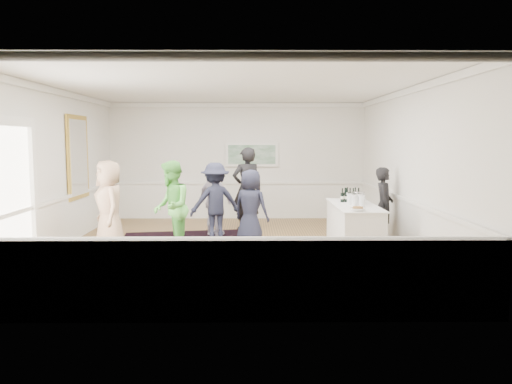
{
  "coord_description": "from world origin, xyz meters",
  "views": [
    {
      "loc": [
        0.4,
        -9.79,
        2.19
      ],
      "look_at": [
        0.48,
        0.2,
        1.14
      ],
      "focal_mm": 35.0,
      "sensor_mm": 36.0,
      "label": 1
    }
  ],
  "objects_px": {
    "serving_table": "(354,226)",
    "nut_bowl": "(358,209)",
    "bartender": "(384,205)",
    "guest_green": "(171,207)",
    "guest_dark_a": "(215,202)",
    "guest_dark_b": "(247,188)",
    "guest_tan": "(109,206)",
    "ice_bucket": "(358,198)",
    "guest_navy": "(251,207)",
    "guest_lilac": "(215,201)"
  },
  "relations": [
    {
      "from": "guest_tan",
      "to": "guest_navy",
      "type": "height_order",
      "value": "guest_tan"
    },
    {
      "from": "serving_table",
      "to": "guest_dark_b",
      "type": "distance_m",
      "value": 3.16
    },
    {
      "from": "bartender",
      "to": "guest_lilac",
      "type": "distance_m",
      "value": 3.74
    },
    {
      "from": "guest_lilac",
      "to": "guest_green",
      "type": "bearing_deg",
      "value": 104.87
    },
    {
      "from": "guest_tan",
      "to": "guest_green",
      "type": "bearing_deg",
      "value": 55.39
    },
    {
      "from": "guest_lilac",
      "to": "ice_bucket",
      "type": "bearing_deg",
      "value": -165.98
    },
    {
      "from": "bartender",
      "to": "nut_bowl",
      "type": "distance_m",
      "value": 1.67
    },
    {
      "from": "serving_table",
      "to": "guest_green",
      "type": "bearing_deg",
      "value": -173.84
    },
    {
      "from": "guest_tan",
      "to": "guest_dark_a",
      "type": "height_order",
      "value": "guest_tan"
    },
    {
      "from": "guest_dark_b",
      "to": "guest_tan",
      "type": "bearing_deg",
      "value": 21.13
    },
    {
      "from": "serving_table",
      "to": "ice_bucket",
      "type": "xyz_separation_m",
      "value": [
        0.1,
        0.12,
        0.56
      ]
    },
    {
      "from": "bartender",
      "to": "guest_dark_a",
      "type": "distance_m",
      "value": 3.61
    },
    {
      "from": "guest_green",
      "to": "bartender",
      "type": "bearing_deg",
      "value": 93.65
    },
    {
      "from": "guest_lilac",
      "to": "guest_dark_b",
      "type": "bearing_deg",
      "value": -94.2
    },
    {
      "from": "bartender",
      "to": "guest_dark_a",
      "type": "xyz_separation_m",
      "value": [
        -3.6,
        0.31,
        0.04
      ]
    },
    {
      "from": "guest_lilac",
      "to": "guest_tan",
      "type": "bearing_deg",
      "value": 77.23
    },
    {
      "from": "ice_bucket",
      "to": "serving_table",
      "type": "bearing_deg",
      "value": -129.69
    },
    {
      "from": "ice_bucket",
      "to": "nut_bowl",
      "type": "xyz_separation_m",
      "value": [
        -0.22,
        -1.01,
        -0.08
      ]
    },
    {
      "from": "guest_dark_a",
      "to": "ice_bucket",
      "type": "height_order",
      "value": "guest_dark_a"
    },
    {
      "from": "serving_table",
      "to": "guest_green",
      "type": "relative_size",
      "value": 1.23
    },
    {
      "from": "guest_green",
      "to": "ice_bucket",
      "type": "distance_m",
      "value": 3.75
    },
    {
      "from": "guest_green",
      "to": "serving_table",
      "type": "bearing_deg",
      "value": 87.66
    },
    {
      "from": "guest_navy",
      "to": "ice_bucket",
      "type": "height_order",
      "value": "guest_navy"
    },
    {
      "from": "ice_bucket",
      "to": "bartender",
      "type": "bearing_deg",
      "value": 33.71
    },
    {
      "from": "bartender",
      "to": "guest_green",
      "type": "bearing_deg",
      "value": 115.92
    },
    {
      "from": "guest_dark_a",
      "to": "guest_green",
      "type": "bearing_deg",
      "value": 41.87
    },
    {
      "from": "nut_bowl",
      "to": "guest_lilac",
      "type": "bearing_deg",
      "value": 140.94
    },
    {
      "from": "guest_green",
      "to": "guest_dark_a",
      "type": "distance_m",
      "value": 1.46
    },
    {
      "from": "bartender",
      "to": "nut_bowl",
      "type": "height_order",
      "value": "bartender"
    },
    {
      "from": "guest_dark_a",
      "to": "guest_navy",
      "type": "xyz_separation_m",
      "value": [
        0.77,
        -0.49,
        -0.06
      ]
    },
    {
      "from": "serving_table",
      "to": "guest_navy",
      "type": "relative_size",
      "value": 1.39
    },
    {
      "from": "bartender",
      "to": "serving_table",
      "type": "bearing_deg",
      "value": 140.29
    },
    {
      "from": "guest_navy",
      "to": "nut_bowl",
      "type": "bearing_deg",
      "value": 176.8
    },
    {
      "from": "guest_lilac",
      "to": "guest_navy",
      "type": "relative_size",
      "value": 1.01
    },
    {
      "from": "guest_green",
      "to": "guest_tan",
      "type": "bearing_deg",
      "value": -103.92
    },
    {
      "from": "serving_table",
      "to": "guest_navy",
      "type": "height_order",
      "value": "guest_navy"
    },
    {
      "from": "guest_dark_a",
      "to": "guest_dark_b",
      "type": "relative_size",
      "value": 0.85
    },
    {
      "from": "guest_lilac",
      "to": "ice_bucket",
      "type": "relative_size",
      "value": 6.1
    },
    {
      "from": "guest_dark_a",
      "to": "guest_navy",
      "type": "bearing_deg",
      "value": 130.72
    },
    {
      "from": "bartender",
      "to": "guest_lilac",
      "type": "height_order",
      "value": "bartender"
    },
    {
      "from": "nut_bowl",
      "to": "guest_dark_b",
      "type": "bearing_deg",
      "value": 123.74
    },
    {
      "from": "guest_tan",
      "to": "guest_lilac",
      "type": "distance_m",
      "value": 2.54
    },
    {
      "from": "ice_bucket",
      "to": "nut_bowl",
      "type": "height_order",
      "value": "ice_bucket"
    },
    {
      "from": "ice_bucket",
      "to": "guest_navy",
      "type": "bearing_deg",
      "value": 173.58
    },
    {
      "from": "guest_green",
      "to": "ice_bucket",
      "type": "height_order",
      "value": "guest_green"
    },
    {
      "from": "nut_bowl",
      "to": "ice_bucket",
      "type": "bearing_deg",
      "value": 77.55
    },
    {
      "from": "bartender",
      "to": "guest_tan",
      "type": "distance_m",
      "value": 5.64
    },
    {
      "from": "guest_dark_a",
      "to": "nut_bowl",
      "type": "height_order",
      "value": "guest_dark_a"
    },
    {
      "from": "guest_tan",
      "to": "ice_bucket",
      "type": "relative_size",
      "value": 6.89
    },
    {
      "from": "serving_table",
      "to": "nut_bowl",
      "type": "relative_size",
      "value": 7.6
    }
  ]
}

